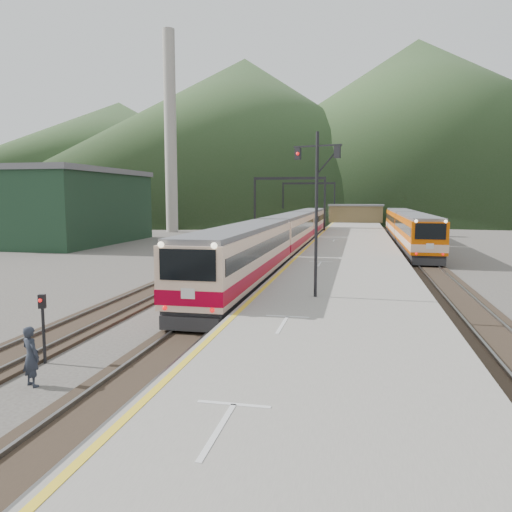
% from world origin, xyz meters
% --- Properties ---
extents(ground, '(400.00, 400.00, 0.00)m').
position_xyz_m(ground, '(0.00, 0.00, 0.00)').
color(ground, '#47423D').
rests_on(ground, ground).
extents(track_main, '(2.60, 200.00, 0.23)m').
position_xyz_m(track_main, '(0.00, 40.00, 0.07)').
color(track_main, black).
rests_on(track_main, ground).
extents(track_far, '(2.60, 200.00, 0.23)m').
position_xyz_m(track_far, '(-5.00, 40.00, 0.07)').
color(track_far, black).
rests_on(track_far, ground).
extents(track_second, '(2.60, 200.00, 0.23)m').
position_xyz_m(track_second, '(11.50, 40.00, 0.07)').
color(track_second, black).
rests_on(track_second, ground).
extents(platform, '(8.00, 100.00, 1.00)m').
position_xyz_m(platform, '(5.60, 38.00, 0.50)').
color(platform, gray).
rests_on(platform, ground).
extents(gantry_near, '(9.55, 0.25, 8.00)m').
position_xyz_m(gantry_near, '(-2.85, 55.00, 5.59)').
color(gantry_near, black).
rests_on(gantry_near, ground).
extents(gantry_far, '(9.55, 0.25, 8.00)m').
position_xyz_m(gantry_far, '(-2.85, 80.00, 5.59)').
color(gantry_far, black).
rests_on(gantry_far, ground).
extents(warehouse, '(14.50, 20.50, 8.60)m').
position_xyz_m(warehouse, '(-28.00, 42.00, 4.32)').
color(warehouse, '#182F1D').
rests_on(warehouse, ground).
extents(smokestack, '(1.80, 1.80, 30.00)m').
position_xyz_m(smokestack, '(-22.00, 62.00, 15.00)').
color(smokestack, '#9E998E').
rests_on(smokestack, ground).
extents(station_shed, '(9.40, 4.40, 3.10)m').
position_xyz_m(station_shed, '(5.60, 78.00, 2.57)').
color(station_shed, brown).
rests_on(station_shed, platform).
extents(hill_a, '(180.00, 180.00, 60.00)m').
position_xyz_m(hill_a, '(-40.00, 190.00, 30.00)').
color(hill_a, '#2D4B22').
rests_on(hill_a, ground).
extents(hill_b, '(220.00, 220.00, 75.00)m').
position_xyz_m(hill_b, '(30.00, 230.00, 37.50)').
color(hill_b, '#2D4B22').
rests_on(hill_b, ground).
extents(hill_d, '(200.00, 200.00, 55.00)m').
position_xyz_m(hill_d, '(-120.00, 240.00, 27.50)').
color(hill_d, '#2D4B22').
rests_on(hill_d, ground).
extents(main_train, '(2.72, 55.96, 3.33)m').
position_xyz_m(main_train, '(0.00, 35.07, 1.89)').
color(main_train, beige).
rests_on(main_train, track_main).
extents(second_train, '(2.70, 36.86, 3.30)m').
position_xyz_m(second_train, '(11.50, 46.71, 1.88)').
color(second_train, '#D65200').
rests_on(second_train, track_second).
extents(signal_mast, '(2.12, 0.77, 7.15)m').
position_xyz_m(signal_mast, '(4.47, 11.13, 5.35)').
color(signal_mast, black).
rests_on(signal_mast, platform).
extents(short_signal_a, '(0.26, 0.22, 2.27)m').
position_xyz_m(short_signal_a, '(-3.59, 3.33, 1.46)').
color(short_signal_a, black).
rests_on(short_signal_a, ground).
extents(short_signal_b, '(0.25, 0.21, 2.27)m').
position_xyz_m(short_signal_b, '(-2.56, 35.92, 1.46)').
color(short_signal_b, black).
rests_on(short_signal_b, ground).
extents(short_signal_c, '(0.26, 0.23, 2.27)m').
position_xyz_m(short_signal_c, '(-7.33, 23.24, 1.46)').
color(short_signal_c, black).
rests_on(short_signal_c, ground).
extents(worker, '(0.75, 0.64, 1.75)m').
position_xyz_m(worker, '(-2.74, 1.51, 0.87)').
color(worker, '#242934').
rests_on(worker, ground).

